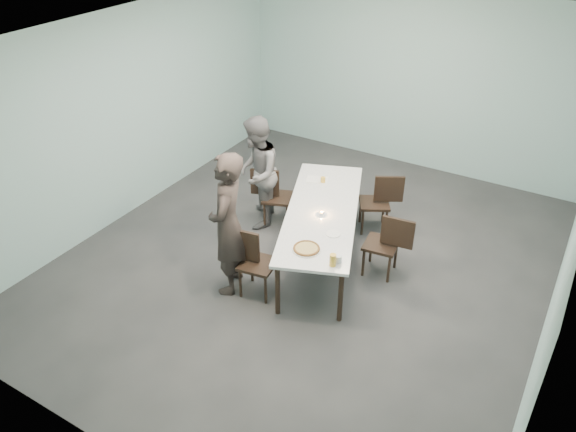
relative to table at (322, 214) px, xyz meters
The scene contains 16 objects.
ground 0.71m from the table, 128.33° to the right, with size 7.00×7.00×0.00m, color #333335.
room_shell 1.34m from the table, 128.33° to the right, with size 6.02×7.02×3.01m.
table is the anchor object (origin of this frame).
chair_near_left 1.15m from the table, 110.70° to the right, with size 0.64×0.48×0.87m.
chair_far_left 1.14m from the table, 157.63° to the left, with size 0.65×0.54×0.87m.
chair_near_right 0.92m from the table, ahead, with size 0.63×0.46×0.87m.
chair_far_right 1.15m from the table, 69.53° to the left, with size 0.65×0.57×0.87m.
diner_near 1.34m from the table, 121.33° to the right, with size 0.68×0.45×1.86m, color black.
diner_far 1.26m from the table, 165.98° to the left, with size 0.81×0.63×1.67m, color slate.
pizza 0.92m from the table, 73.84° to the right, with size 0.34×0.34×0.04m.
side_plate 0.57m from the table, 48.48° to the right, with size 0.18×0.18×0.01m, color white.
beer_glass 1.20m from the table, 56.70° to the right, with size 0.08×0.08×0.15m, color gold.
water_tumbler 1.14m from the table, 53.07° to the right, with size 0.08×0.08×0.09m, color silver.
tealight 0.14m from the table, 66.23° to the right, with size 0.06×0.06×0.05m.
amber_tumbler 0.77m from the table, 116.72° to the left, with size 0.07×0.07×0.08m, color gold.
menu 0.84m from the table, 122.49° to the left, with size 0.30×0.22×0.01m, color silver.
Camera 1 is at (2.90, -5.47, 4.58)m, focal length 35.00 mm.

